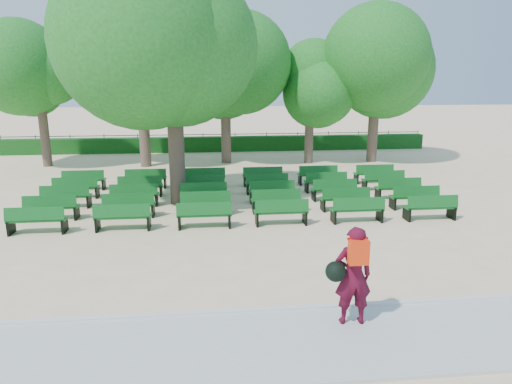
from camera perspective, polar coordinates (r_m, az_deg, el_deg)
ground at (r=14.88m, az=-3.02°, el=-3.25°), size 120.00×120.00×0.00m
paving at (r=8.12m, az=0.04°, el=-18.71°), size 30.00×2.20×0.06m
curb at (r=9.09m, az=-0.77°, el=-14.69°), size 30.00×0.12×0.10m
hedge at (r=28.47m, az=-4.59°, el=6.01°), size 26.00×0.70×0.90m
fence at (r=28.93m, az=-4.60°, el=5.23°), size 26.00×0.10×1.02m
tree_line at (r=24.60m, az=-4.31°, el=3.67°), size 21.80×6.80×7.04m
bench_array at (r=16.61m, az=-2.28°, el=-1.08°), size 1.68×0.61×1.04m
tree_among at (r=16.31m, az=-10.38°, el=15.66°), size 5.51×5.51×7.44m
person at (r=8.45m, az=11.91°, el=-10.05°), size 0.87×0.53×1.85m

